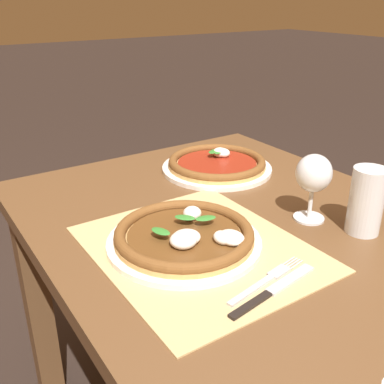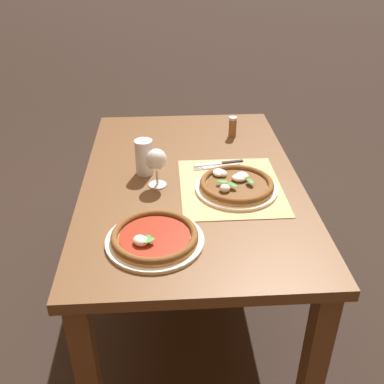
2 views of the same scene
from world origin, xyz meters
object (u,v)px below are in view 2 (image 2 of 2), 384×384
wine_glass (156,161)px  knife (219,163)px  pizza_near (236,185)px  pint_glass (144,158)px  pepper_shaker (233,127)px  pizza_far (154,238)px  fork (217,167)px

wine_glass → knife: (0.16, -0.26, -0.10)m
pizza_near → knife: pizza_near is taller
wine_glass → knife: wine_glass is taller
pint_glass → pepper_shaker: size_ratio=1.49×
pizza_far → pint_glass: bearing=5.2°
wine_glass → pizza_far: bearing=178.6°
pizza_far → wine_glass: size_ratio=2.05×
pizza_far → pepper_shaker: pepper_shaker is taller
pepper_shaker → fork: bearing=160.9°
pizza_near → pepper_shaker: (0.50, -0.06, 0.03)m
pizza_far → pepper_shaker: 0.89m
wine_glass → pint_glass: wine_glass is taller
pizza_far → pizza_near: bearing=-45.0°
fork → pepper_shaker: bearing=-19.1°
pint_glass → knife: 0.32m
pizza_near → knife: bearing=11.2°
pizza_far → fork: (0.50, -0.26, -0.01)m
wine_glass → pizza_near: bearing=-100.3°
knife → pizza_far: bearing=153.1°
fork → knife: size_ratio=0.93×
pizza_far → pint_glass: pint_glass is taller
pint_glass → knife: bearing=-79.6°
pint_glass → knife: pint_glass is taller
pizza_far → wine_glass: (0.36, -0.01, 0.09)m
pizza_near → pint_glass: (0.16, 0.35, 0.05)m
pizza_far → pepper_shaker: bearing=-24.2°
pizza_far → pint_glass: 0.47m
pizza_near → pint_glass: size_ratio=2.17×
fork → pepper_shaker: (0.32, -0.11, 0.04)m
wine_glass → knife: size_ratio=0.72×
pint_glass → fork: 0.31m
wine_glass → fork: size_ratio=0.78×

